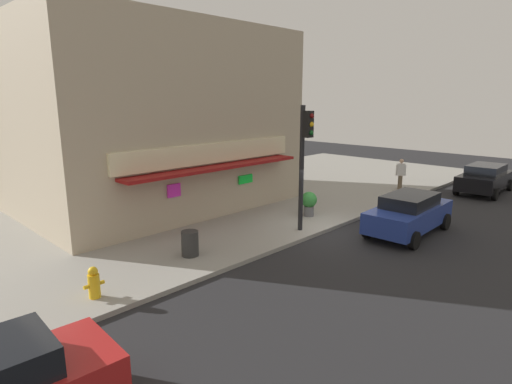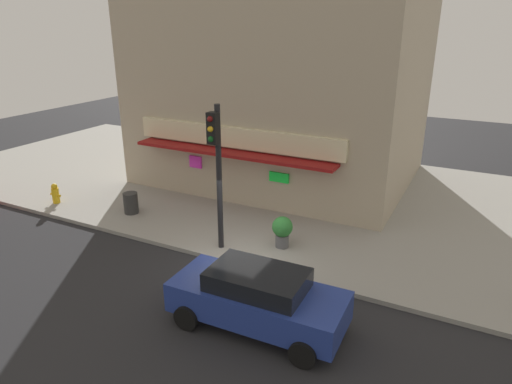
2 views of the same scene
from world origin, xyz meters
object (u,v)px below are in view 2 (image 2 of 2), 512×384
object	(u,v)px
potted_plant_by_doorway	(282,230)
parked_car_blue	(258,298)
traffic_light	(217,160)
trash_can	(131,203)
fire_hydrant	(55,194)

from	to	relation	value
potted_plant_by_doorway	parked_car_blue	bearing A→B (deg)	-74.46
traffic_light	trash_can	bearing A→B (deg)	168.06
traffic_light	parked_car_blue	bearing A→B (deg)	-45.03
parked_car_blue	fire_hydrant	bearing A→B (deg)	163.45
potted_plant_by_doorway	fire_hydrant	bearing A→B (deg)	-176.03
trash_can	potted_plant_by_doorway	distance (m)	6.38
traffic_light	trash_can	world-z (taller)	traffic_light
fire_hydrant	trash_can	xyz separation A→B (m)	(3.46, 0.60, 0.01)
potted_plant_by_doorway	parked_car_blue	distance (m)	4.08
traffic_light	fire_hydrant	world-z (taller)	traffic_light
traffic_light	trash_can	xyz separation A→B (m)	(-4.60, 0.97, -2.63)
trash_can	potted_plant_by_doorway	size ratio (longest dim) A/B	0.77
fire_hydrant	potted_plant_by_doorway	bearing A→B (deg)	3.97
trash_can	traffic_light	bearing A→B (deg)	-11.94
fire_hydrant	potted_plant_by_doorway	world-z (taller)	potted_plant_by_doorway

